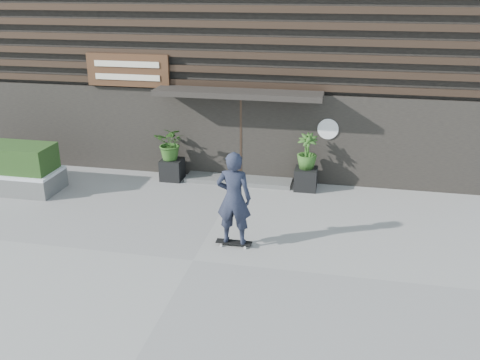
# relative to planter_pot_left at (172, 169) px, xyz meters

# --- Properties ---
(ground) EXTENTS (80.00, 80.00, 0.00)m
(ground) POSITION_rel_planter_pot_left_xyz_m (1.90, -4.40, -0.30)
(ground) COLOR gray
(ground) RESTS_ON ground
(entrance_step) EXTENTS (3.00, 0.80, 0.12)m
(entrance_step) POSITION_rel_planter_pot_left_xyz_m (1.90, 0.20, -0.24)
(entrance_step) COLOR #51514F
(entrance_step) RESTS_ON ground
(planter_pot_left) EXTENTS (0.60, 0.60, 0.60)m
(planter_pot_left) POSITION_rel_planter_pot_left_xyz_m (0.00, 0.00, 0.00)
(planter_pot_left) COLOR black
(planter_pot_left) RESTS_ON ground
(bamboo_left) EXTENTS (0.86, 0.75, 0.96)m
(bamboo_left) POSITION_rel_planter_pot_left_xyz_m (0.00, 0.00, 0.78)
(bamboo_left) COLOR #2D591E
(bamboo_left) RESTS_ON planter_pot_left
(planter_pot_right) EXTENTS (0.60, 0.60, 0.60)m
(planter_pot_right) POSITION_rel_planter_pot_left_xyz_m (3.80, 0.00, 0.00)
(planter_pot_right) COLOR black
(planter_pot_right) RESTS_ON ground
(bamboo_right) EXTENTS (0.54, 0.54, 0.96)m
(bamboo_right) POSITION_rel_planter_pot_left_xyz_m (3.80, 0.00, 0.78)
(bamboo_right) COLOR #2D591E
(bamboo_right) RESTS_ON planter_pot_right
(building) EXTENTS (18.00, 11.00, 8.00)m
(building) POSITION_rel_planter_pot_left_xyz_m (1.90, 5.56, 3.69)
(building) COLOR black
(building) RESTS_ON ground
(skateboarder) EXTENTS (0.78, 0.49, 2.12)m
(skateboarder) POSITION_rel_planter_pot_left_xyz_m (2.58, -3.61, 0.80)
(skateboarder) COLOR black
(skateboarder) RESTS_ON ground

